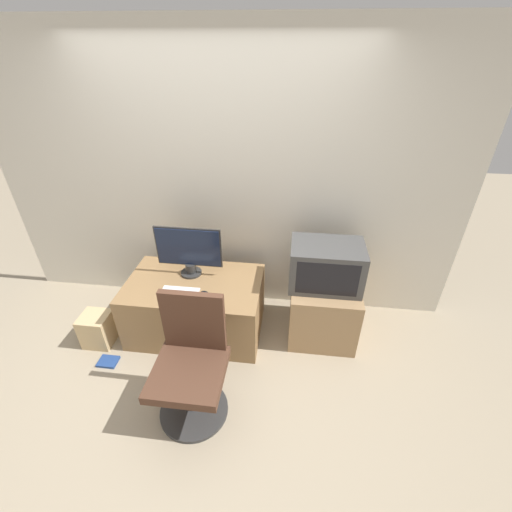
# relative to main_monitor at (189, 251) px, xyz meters

# --- Properties ---
(ground_plane) EXTENTS (12.00, 12.00, 0.00)m
(ground_plane) POSITION_rel_main_monitor_xyz_m (0.26, -0.90, -0.81)
(ground_plane) COLOR tan
(wall_back) EXTENTS (4.40, 0.05, 2.60)m
(wall_back) POSITION_rel_main_monitor_xyz_m (0.26, 0.43, 0.49)
(wall_back) COLOR silver
(wall_back) RESTS_ON ground_plane
(desk) EXTENTS (1.23, 0.75, 0.56)m
(desk) POSITION_rel_main_monitor_xyz_m (0.05, -0.14, -0.53)
(desk) COLOR #937047
(desk) RESTS_ON ground_plane
(side_stand) EXTENTS (0.60, 0.63, 0.57)m
(side_stand) POSITION_rel_main_monitor_xyz_m (1.25, -0.03, -0.53)
(side_stand) COLOR #A37F56
(side_stand) RESTS_ON ground_plane
(main_monitor) EXTENTS (0.60, 0.19, 0.48)m
(main_monitor) POSITION_rel_main_monitor_xyz_m (0.00, 0.00, 0.00)
(main_monitor) COLOR #2D2D2D
(main_monitor) RESTS_ON desk
(keyboard) EXTENTS (0.33, 0.13, 0.01)m
(keyboard) POSITION_rel_main_monitor_xyz_m (-0.02, -0.29, -0.24)
(keyboard) COLOR white
(keyboard) RESTS_ON desk
(mouse) EXTENTS (0.07, 0.03, 0.03)m
(mouse) POSITION_rel_main_monitor_xyz_m (0.20, -0.29, -0.23)
(mouse) COLOR black
(mouse) RESTS_ON desk
(crt_tv) EXTENTS (0.62, 0.42, 0.40)m
(crt_tv) POSITION_rel_main_monitor_xyz_m (1.23, -0.02, -0.04)
(crt_tv) COLOR #474747
(crt_tv) RESTS_ON side_stand
(office_chair) EXTENTS (0.52, 0.52, 0.98)m
(office_chair) POSITION_rel_main_monitor_xyz_m (0.26, -0.95, -0.38)
(office_chair) COLOR #333333
(office_chair) RESTS_ON ground_plane
(cardboard_box_lower) EXTENTS (0.26, 0.25, 0.32)m
(cardboard_box_lower) POSITION_rel_main_monitor_xyz_m (-0.81, -0.42, -0.65)
(cardboard_box_lower) COLOR #D1B27F
(cardboard_box_lower) RESTS_ON ground_plane
(book) EXTENTS (0.17, 0.13, 0.02)m
(book) POSITION_rel_main_monitor_xyz_m (-0.63, -0.66, -0.80)
(book) COLOR navy
(book) RESTS_ON ground_plane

